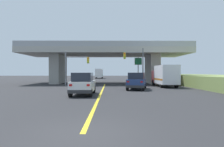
# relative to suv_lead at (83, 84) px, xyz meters

# --- Properties ---
(ground) EXTENTS (160.00, 160.00, 0.00)m
(ground) POSITION_rel_suv_lead_xyz_m (1.54, 18.27, -1.01)
(ground) COLOR #2B2B2D
(overpass_bridge) EXTENTS (29.62, 10.13, 7.16)m
(overpass_bridge) POSITION_rel_suv_lead_xyz_m (1.54, 18.27, 3.96)
(overpass_bridge) COLOR #A8A59E
(overpass_bridge) RESTS_ON ground
(lane_divider_stripe) EXTENTS (0.20, 26.14, 0.01)m
(lane_divider_stripe) POSITION_rel_suv_lead_xyz_m (1.54, 2.30, -1.01)
(lane_divider_stripe) COLOR yellow
(lane_divider_stripe) RESTS_ON ground
(suv_lead) EXTENTS (1.93, 4.29, 2.02)m
(suv_lead) POSITION_rel_suv_lead_xyz_m (0.00, 0.00, 0.00)
(suv_lead) COLOR silver
(suv_lead) RESTS_ON ground
(suv_crossing) EXTENTS (3.00, 4.86, 2.02)m
(suv_crossing) POSITION_rel_suv_lead_xyz_m (5.63, 5.41, 0.00)
(suv_crossing) COLOR navy
(suv_crossing) RESTS_ON ground
(box_truck) EXTENTS (2.33, 6.67, 3.03)m
(box_truck) POSITION_rel_suv_lead_xyz_m (10.25, 9.79, 0.58)
(box_truck) COLOR red
(box_truck) RESTS_ON ground
(traffic_signal_nearside) EXTENTS (3.05, 0.36, 5.75)m
(traffic_signal_nearside) POSITION_rel_suv_lead_xyz_m (6.44, 11.48, 2.63)
(traffic_signal_nearside) COLOR #56595E
(traffic_signal_nearside) RESTS_ON ground
(traffic_signal_farside) EXTENTS (3.66, 0.36, 5.21)m
(traffic_signal_farside) POSITION_rel_suv_lead_xyz_m (-3.06, 11.64, 2.26)
(traffic_signal_farside) COLOR slate
(traffic_signal_farside) RESTS_ON ground
(highway_sign) EXTENTS (1.30, 0.17, 4.79)m
(highway_sign) POSITION_rel_suv_lead_xyz_m (7.41, 16.24, 2.44)
(highway_sign) COLOR #56595E
(highway_sign) RESTS_ON ground
(semi_truck_distant) EXTENTS (2.33, 7.12, 3.21)m
(semi_truck_distant) POSITION_rel_suv_lead_xyz_m (-1.33, 46.83, 0.67)
(semi_truck_distant) COLOR red
(semi_truck_distant) RESTS_ON ground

